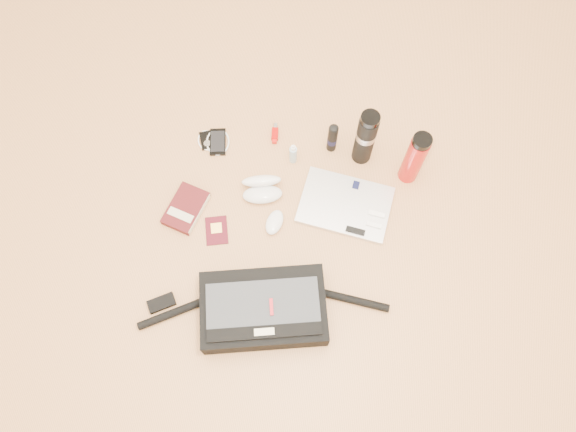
{
  "coord_description": "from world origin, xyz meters",
  "views": [
    {
      "loc": [
        0.12,
        -0.67,
        2.05
      ],
      "look_at": [
        0.01,
        0.12,
        0.06
      ],
      "focal_mm": 35.0,
      "sensor_mm": 36.0,
      "label": 1
    }
  ],
  "objects_px": {
    "laptop": "(346,205)",
    "thermos_black": "(366,137)",
    "messenger_bag": "(263,309)",
    "book": "(186,209)",
    "thermos_red": "(414,158)"
  },
  "relations": [
    {
      "from": "laptop",
      "to": "thermos_black",
      "type": "height_order",
      "value": "thermos_black"
    },
    {
      "from": "messenger_bag",
      "to": "thermos_red",
      "type": "xyz_separation_m",
      "value": [
        0.49,
        0.64,
        0.09
      ]
    },
    {
      "from": "book",
      "to": "messenger_bag",
      "type": "bearing_deg",
      "value": -28.55
    },
    {
      "from": "laptop",
      "to": "thermos_black",
      "type": "xyz_separation_m",
      "value": [
        0.04,
        0.23,
        0.14
      ]
    },
    {
      "from": "messenger_bag",
      "to": "thermos_red",
      "type": "distance_m",
      "value": 0.81
    },
    {
      "from": "messenger_bag",
      "to": "thermos_black",
      "type": "height_order",
      "value": "thermos_black"
    },
    {
      "from": "messenger_bag",
      "to": "book",
      "type": "relative_size",
      "value": 4.22
    },
    {
      "from": "thermos_black",
      "to": "book",
      "type": "bearing_deg",
      "value": -153.02
    },
    {
      "from": "messenger_bag",
      "to": "book",
      "type": "distance_m",
      "value": 0.52
    },
    {
      "from": "book",
      "to": "thermos_red",
      "type": "xyz_separation_m",
      "value": [
        0.86,
        0.28,
        0.13
      ]
    },
    {
      "from": "thermos_red",
      "to": "thermos_black",
      "type": "bearing_deg",
      "value": 162.55
    },
    {
      "from": "thermos_black",
      "to": "laptop",
      "type": "bearing_deg",
      "value": -99.9
    },
    {
      "from": "messenger_bag",
      "to": "book",
      "type": "height_order",
      "value": "messenger_bag"
    },
    {
      "from": "messenger_bag",
      "to": "book",
      "type": "bearing_deg",
      "value": 123.09
    },
    {
      "from": "thermos_red",
      "to": "book",
      "type": "bearing_deg",
      "value": -162.12
    }
  ]
}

